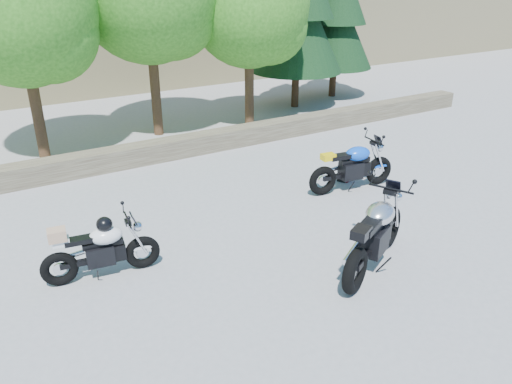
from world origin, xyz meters
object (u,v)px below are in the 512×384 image
blue_bike (353,167)px  backpack (344,173)px  silver_bike (375,235)px  white_bike (100,248)px

blue_bike → backpack: size_ratio=5.31×
silver_bike → blue_bike: 3.20m
blue_bike → backpack: (0.20, 0.47, -0.33)m
silver_bike → blue_bike: (1.83, 2.62, -0.06)m
white_bike → backpack: (5.92, 1.06, -0.31)m
white_bike → blue_bike: bearing=14.1°
backpack → blue_bike: bearing=-136.4°
blue_bike → silver_bike: bearing=-117.8°
white_bike → silver_bike: bearing=-19.3°
silver_bike → white_bike: bearing=125.7°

